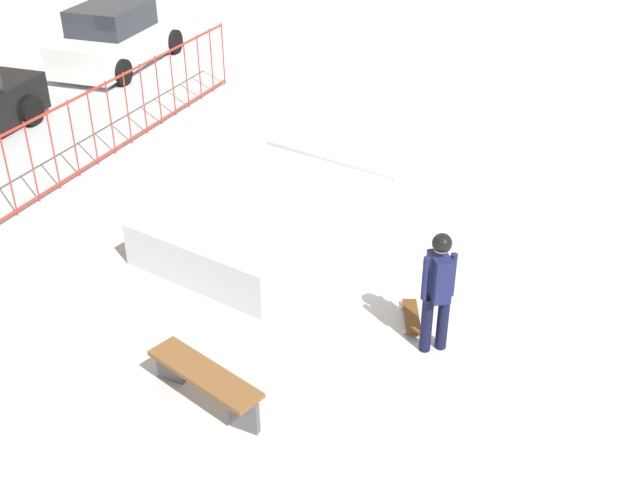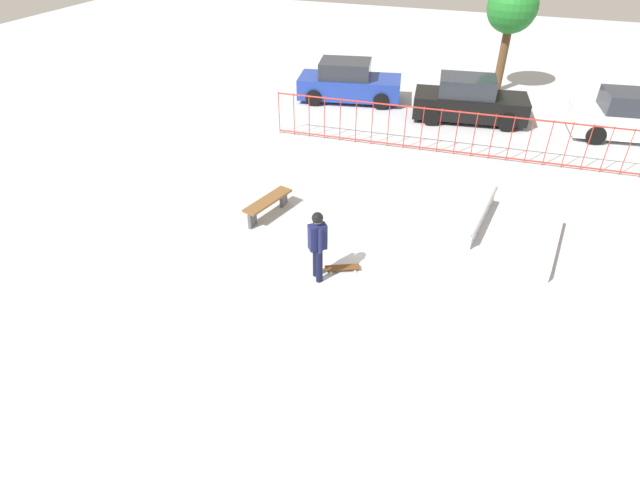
% 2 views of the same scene
% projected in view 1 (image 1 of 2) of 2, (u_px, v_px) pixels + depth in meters
% --- Properties ---
extents(ground_plane, '(60.00, 60.00, 0.00)m').
position_uv_depth(ground_plane, '(347.00, 250.00, 12.25)').
color(ground_plane, '#B7BABF').
extents(skate_ramp, '(5.72, 3.36, 0.74)m').
position_uv_depth(skate_ramp, '(283.00, 210.00, 12.73)').
color(skate_ramp, silver).
rests_on(skate_ramp, ground).
extents(skater, '(0.43, 0.41, 1.73)m').
position_uv_depth(skater, '(438.00, 284.00, 9.61)').
color(skater, black).
rests_on(skater, ground).
extents(skateboard, '(0.81, 0.52, 0.09)m').
position_uv_depth(skateboard, '(412.00, 316.00, 10.59)').
color(skateboard, '#593314').
rests_on(skateboard, ground).
extents(perimeter_fence, '(11.71, 0.54, 1.50)m').
position_uv_depth(perimeter_fence, '(64.00, 144.00, 13.92)').
color(perimeter_fence, '#B22D23').
rests_on(perimeter_fence, ground).
extents(park_bench, '(0.81, 1.65, 0.48)m').
position_uv_depth(park_bench, '(205.00, 380.00, 9.05)').
color(park_bench, brown).
rests_on(park_bench, ground).
extents(parked_car_white, '(4.28, 2.33, 1.60)m').
position_uv_depth(parked_car_white, '(117.00, 38.00, 19.81)').
color(parked_car_white, white).
rests_on(parked_car_white, ground).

